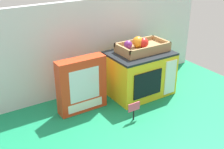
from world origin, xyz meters
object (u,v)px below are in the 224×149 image
Objects in this scene: toy_microwave at (139,73)px; cookie_set_box at (82,85)px; price_sign at (134,109)px; loose_toy_apple at (165,76)px; food_groups_crate at (141,47)px.

cookie_set_box reaches higher than toy_microwave.
loose_toy_apple is (0.45, 0.27, -0.04)m from price_sign.
loose_toy_apple is at bearing 9.57° from toy_microwave.
toy_microwave is 3.63× the size of price_sign.
price_sign is at bearing -132.92° from food_groups_crate.
food_groups_crate is (0.01, 0.01, 0.16)m from toy_microwave.
cookie_set_box is at bearing 126.47° from price_sign.
cookie_set_box is 2.99× the size of price_sign.
price_sign is (-0.22, -0.24, -0.22)m from food_groups_crate.
cookie_set_box reaches higher than price_sign.
food_groups_crate reaches higher than cookie_set_box.
food_groups_crate is at bearing 47.08° from price_sign.
loose_toy_apple is at bearing 8.14° from food_groups_crate.
cookie_set_box reaches higher than loose_toy_apple.
toy_microwave is 0.16m from food_groups_crate.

